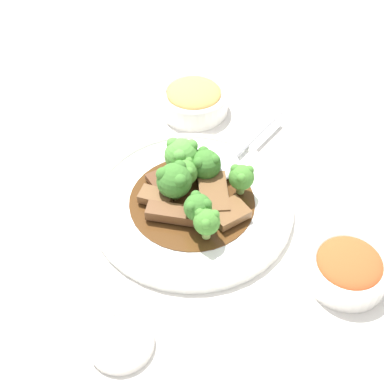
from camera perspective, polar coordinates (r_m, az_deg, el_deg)
name	(u,v)px	position (r m, az deg, el deg)	size (l,w,h in m)	color
ground_plane	(192,208)	(0.77, 0.00, -1.71)	(4.00, 4.00, 0.00)	silver
main_plate	(192,203)	(0.76, 0.00, -1.22)	(0.29, 0.29, 0.02)	white
beef_strip_0	(229,213)	(0.73, 4.02, -2.23)	(0.05, 0.06, 0.01)	brown
beef_strip_1	(213,194)	(0.75, 2.29, -0.20)	(0.08, 0.08, 0.02)	brown
beef_strip_2	(171,212)	(0.73, -2.27, -2.16)	(0.08, 0.05, 0.02)	brown
beef_strip_3	(156,197)	(0.75, -3.88, -0.51)	(0.05, 0.04, 0.01)	brown
beef_strip_4	(160,183)	(0.77, -3.41, 0.93)	(0.05, 0.04, 0.01)	#56331E
broccoli_floret_0	(181,155)	(0.77, -1.13, 3.99)	(0.05, 0.05, 0.05)	#8EB756
broccoli_floret_1	(174,180)	(0.74, -1.90, 1.28)	(0.05, 0.05, 0.06)	#7FA84C
broccoli_floret_2	(206,164)	(0.77, 1.45, 3.01)	(0.04, 0.04, 0.05)	#7FA84C
broccoli_floret_3	(207,222)	(0.69, 1.58, -3.20)	(0.04, 0.04, 0.05)	#8EB756
broccoli_floret_4	(185,172)	(0.75, -0.79, 2.14)	(0.04, 0.04, 0.05)	#7FA84C
broccoli_floret_5	(198,207)	(0.70, 0.63, -1.63)	(0.04, 0.04, 0.05)	#7FA84C
broccoli_floret_6	(241,177)	(0.75, 5.30, 1.59)	(0.04, 0.04, 0.05)	#7FA84C
serving_spoon	(227,162)	(0.80, 3.76, 3.17)	(0.05, 0.20, 0.01)	#B7B7BC
side_bowl_kimchi	(348,268)	(0.71, 16.29, -7.76)	(0.11, 0.11, 0.04)	white
side_bowl_appetizer	(194,99)	(0.92, 0.19, 9.92)	(0.12, 0.12, 0.05)	white
sauce_dish	(121,342)	(0.65, -7.59, -15.53)	(0.08, 0.08, 0.01)	white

